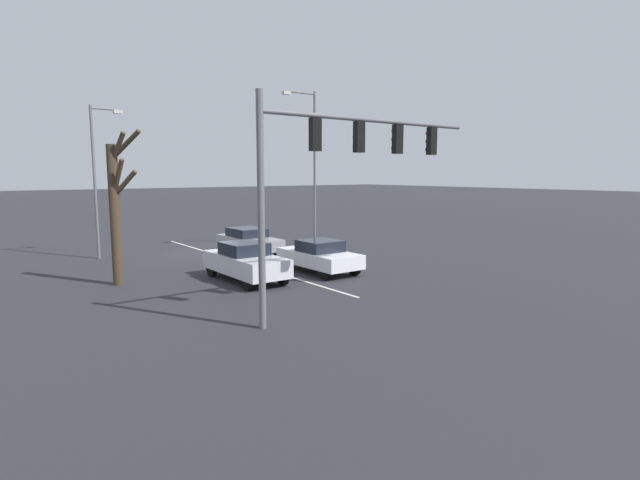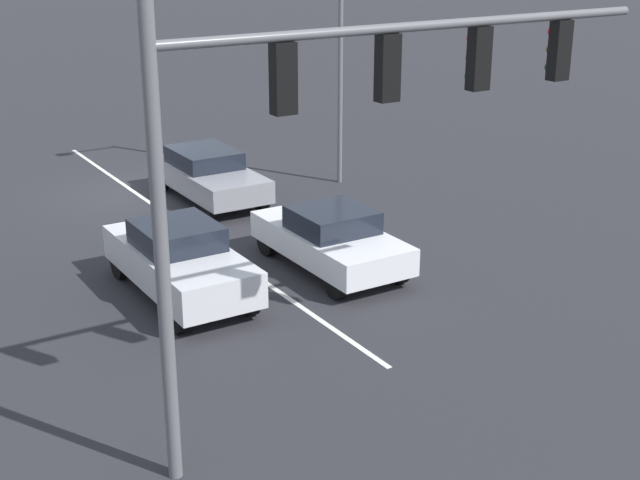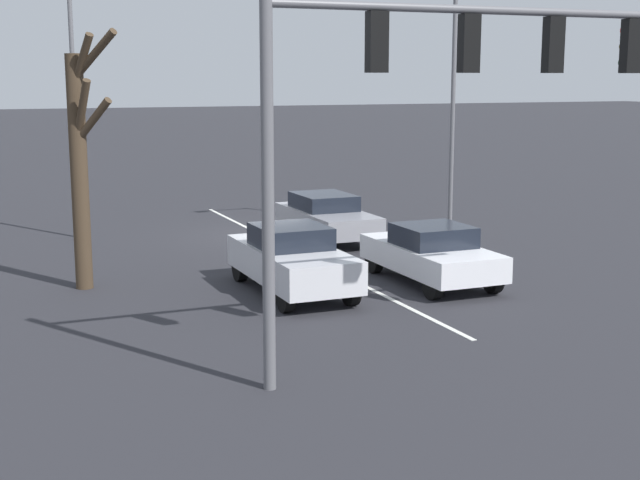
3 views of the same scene
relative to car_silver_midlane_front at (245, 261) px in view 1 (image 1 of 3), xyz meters
name	(u,v)px [view 1 (image 1 of 3)]	position (x,y,z in m)	size (l,w,h in m)	color
ground_plane	(210,253)	(-1.82, -7.43, -0.79)	(240.00, 240.00, 0.00)	#28282D
lane_stripe_left_divider	(237,261)	(-1.82, -4.25, -0.79)	(0.12, 18.37, 0.01)	silver
car_silver_midlane_front	(245,261)	(0.00, 0.00, 0.00)	(1.78, 4.38, 1.57)	silver
car_white_leftlane_front	(319,256)	(-3.47, 0.37, -0.07)	(1.84, 4.16, 1.43)	silver
car_gray_leftlane_second	(249,240)	(-3.37, -5.87, -0.05)	(1.80, 4.39, 1.40)	gray
traffic_signal_gantry	(342,157)	(-0.23, 5.92, 4.07)	(8.46, 0.37, 6.58)	slate
street_lamp_right_shoulder	(98,172)	(3.36, -9.19, 3.62)	(1.59, 0.24, 7.70)	slate
street_lamp_left_shoulder	(311,160)	(-7.23, -5.41, 4.32)	(2.18, 0.24, 8.89)	slate
bare_tree_near	(116,206)	(4.35, -2.22, 2.29)	(1.04, 1.37, 5.99)	#423323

